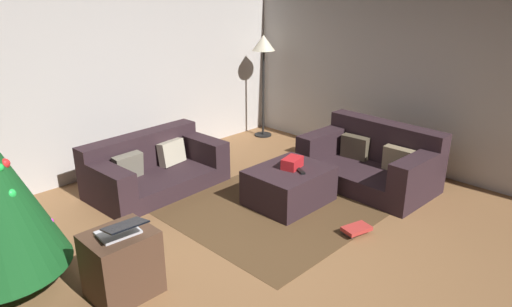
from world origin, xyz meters
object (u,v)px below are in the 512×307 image
Objects in this scene: couch_left at (153,168)px; couch_right at (372,162)px; ottoman at (289,186)px; laptop at (121,230)px; tv_remote at (300,171)px; corner_lamp at (263,51)px; gift_box at (292,163)px; book_stack at (356,229)px; side_table at (122,264)px.

couch_left is 2.74m from couch_right.
laptop reaches higher than ottoman.
corner_lamp reaches higher than tv_remote.
ottoman is at bearing 73.50° from couch_right.
tv_remote is (-0.03, -0.15, -0.05)m from gift_box.
laptop is (-2.25, -0.19, 0.14)m from gift_box.
couch_right is 3.38m from laptop.
tv_remote reaches higher than book_stack.
laptop reaches higher than book_stack.
corner_lamp reaches higher than gift_box.
side_table is (-2.25, -0.13, -0.20)m from gift_box.
book_stack is at bearing 105.75° from couch_left.
laptop is (-2.21, -0.18, 0.40)m from ottoman.
book_stack is (-0.07, -0.80, -0.38)m from tv_remote.
corner_lamp is at bearing -171.96° from couch_left.
ottoman is 2.77m from corner_lamp.
ottoman is at bearing 122.78° from tv_remote.
couch_right reaches higher than laptop.
side_table reaches higher than gift_box.
laptop is (-3.36, 0.20, 0.33)m from couch_right.
laptop is 1.16× the size of book_stack.
side_table reaches higher than book_stack.
corner_lamp reaches higher than side_table.
gift_box is 1.05m from book_stack.
corner_lamp is (1.59, 1.93, 1.19)m from ottoman.
tv_remote is 0.29× the size of side_table.
couch_right reaches higher than tv_remote.
tv_remote is (0.01, -0.15, 0.22)m from ottoman.
side_table reaches higher than tv_remote.
tv_remote is at bearing 80.09° from couch_right.
gift_box is at bearing 1.10° from ottoman.
side_table is (-2.22, 0.02, -0.15)m from tv_remote.
couch_right is 3.37m from side_table.
gift_box reaches higher than ottoman.
book_stack is at bearing -96.01° from gift_box.
corner_lamp reaches higher than laptop.
tv_remote is 0.46× the size of book_stack.
corner_lamp is (1.57, 2.08, 0.97)m from tv_remote.
corner_lamp reaches higher than couch_right.
gift_box is at bearing 105.28° from tv_remote.
corner_lamp is (0.43, 2.32, 1.11)m from couch_right.
ottoman is 0.27m from gift_box.
side_table is at bearing -153.41° from tv_remote.
corner_lamp is (3.79, 2.12, 0.78)m from laptop.
gift_box is 0.74× the size of book_stack.
book_stack is (2.15, -0.77, -0.57)m from laptop.
side_table is at bearing 159.10° from book_stack.
gift_box is at bearing 3.34° from side_table.
couch_left is at bearing 120.12° from ottoman.
side_table is (-1.34, -1.61, 0.02)m from couch_left.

